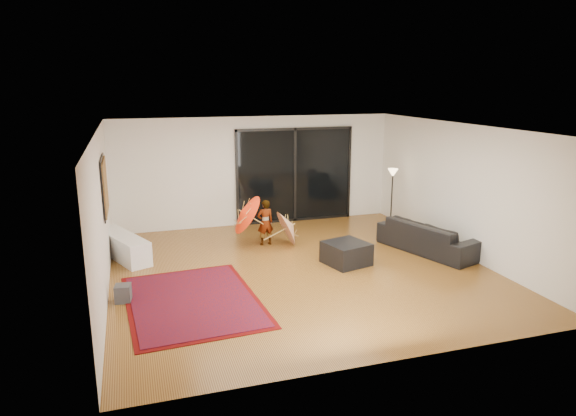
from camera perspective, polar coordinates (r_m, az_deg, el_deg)
name	(u,v)px	position (r m, az deg, el deg)	size (l,w,h in m)	color
floor	(301,270)	(9.92, 1.43, -6.88)	(7.00, 7.00, 0.00)	olive
ceiling	(302,128)	(9.32, 1.53, 8.85)	(7.00, 7.00, 0.00)	white
wall_back	(256,171)	(12.83, -3.56, 4.12)	(7.00, 7.00, 0.00)	silver
wall_front	(393,263)	(6.45, 11.56, -6.02)	(7.00, 7.00, 0.00)	silver
wall_left	(102,216)	(9.06, -19.98, -0.79)	(7.00, 7.00, 0.00)	silver
wall_right	(462,190)	(11.14, 18.81, 1.91)	(7.00, 7.00, 0.00)	silver
sliding_door	(295,175)	(13.09, 0.75, 3.67)	(3.06, 0.07, 2.40)	black
painting	(105,186)	(9.97, -19.70, 2.28)	(0.04, 1.28, 1.08)	black
media_console	(123,246)	(11.03, -17.87, -4.06)	(0.44, 1.77, 0.49)	white
speaker	(123,293)	(8.93, -17.85, -9.02)	(0.25, 0.25, 0.29)	#424244
persian_rug	(192,301)	(8.71, -10.57, -10.08)	(2.26, 3.03, 0.02)	#500606
sofa	(429,237)	(11.27, 15.39, -3.08)	(2.23, 0.87, 0.65)	black
ottoman	(346,253)	(10.23, 6.49, -5.01)	(0.77, 0.77, 0.44)	black
floor_lamp	(392,181)	(12.78, 11.53, 2.93)	(0.25, 0.25, 1.46)	black
child	(265,222)	(11.28, -2.55, -1.61)	(0.37, 0.24, 1.02)	#999999
parasol_orange	(241,215)	(11.05, -5.25, -0.77)	(0.66, 0.93, 0.92)	#F7310D
parasol_white	(293,222)	(11.30, 0.59, -1.59)	(0.51, 0.82, 0.91)	beige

